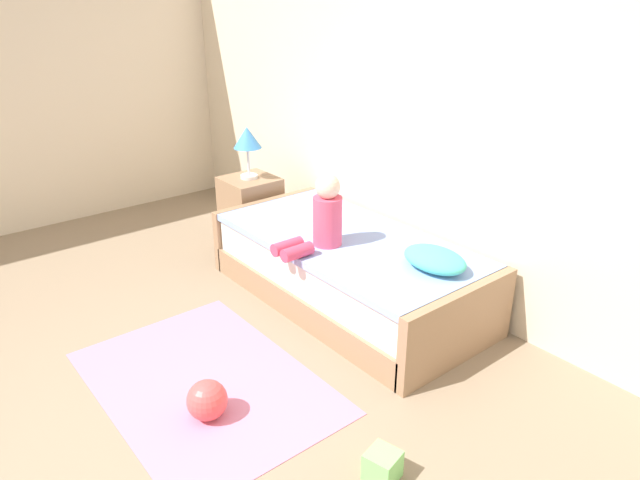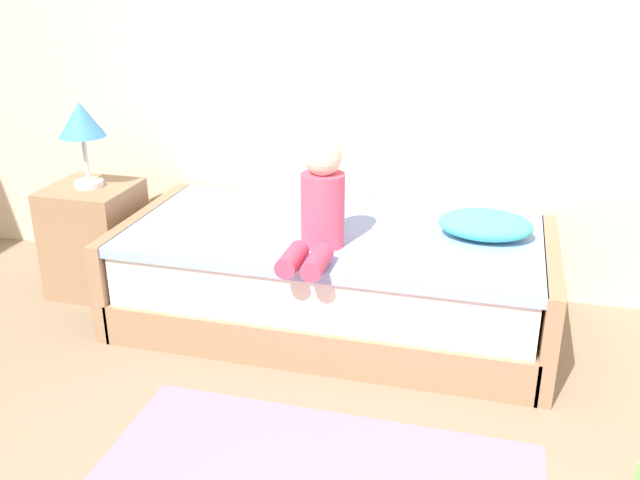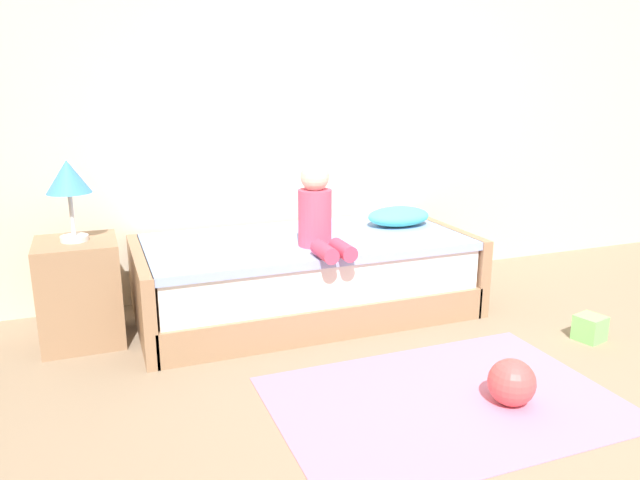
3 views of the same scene
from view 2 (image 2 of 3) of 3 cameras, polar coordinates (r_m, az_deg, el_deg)
The scene contains 6 objects.
wall_rear at distance 3.71m, azimuth 13.43°, elevation 16.97°, with size 7.20×0.10×2.90m, color beige.
bed at distance 3.52m, azimuth 1.05°, elevation -3.10°, with size 2.11×1.00×0.50m.
nightstand at distance 4.05m, azimuth -17.64°, elevation 0.11°, with size 0.44×0.44×0.60m, color #997556.
table_lamp at distance 3.87m, azimuth -18.73°, elevation 8.89°, with size 0.24×0.24×0.45m.
child_figure at distance 3.14m, azimuth -0.00°, elevation 2.77°, with size 0.20×0.51×0.50m.
pillow at distance 3.40m, azimuth 13.23°, elevation 1.21°, with size 0.44×0.30×0.13m, color #4CCCBC.
Camera 2 is at (0.14, -1.09, 1.75)m, focal length 39.59 mm.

